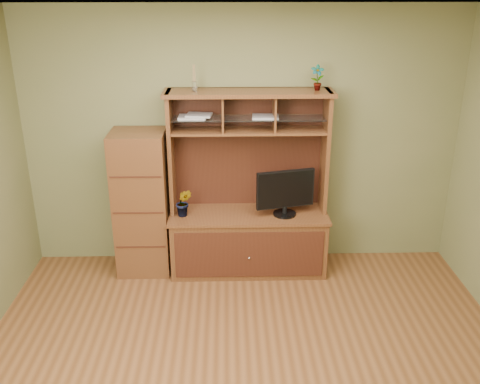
{
  "coord_description": "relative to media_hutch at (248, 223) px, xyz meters",
  "views": [
    {
      "loc": [
        -0.16,
        -3.35,
        2.92
      ],
      "look_at": [
        -0.04,
        1.2,
        1.09
      ],
      "focal_mm": 40.0,
      "sensor_mm": 36.0,
      "label": 1
    }
  ],
  "objects": [
    {
      "name": "orchid_plant",
      "position": [
        -0.66,
        -0.08,
        0.28
      ],
      "size": [
        0.17,
        0.15,
        0.29
      ],
      "primitive_type": "imported",
      "rotation": [
        0.0,
        0.0,
        -0.09
      ],
      "color": "#26501B",
      "rests_on": "media_hutch"
    },
    {
      "name": "side_cabinet",
      "position": [
        -1.1,
        0.01,
        0.23
      ],
      "size": [
        0.54,
        0.49,
        1.51
      ],
      "color": "#4E2716",
      "rests_on": "room"
    },
    {
      "name": "room",
      "position": [
        -0.06,
        -1.73,
        0.83
      ],
      "size": [
        4.54,
        4.04,
        2.74
      ],
      "color": "brown",
      "rests_on": "ground"
    },
    {
      "name": "monitor",
      "position": [
        0.37,
        -0.08,
        0.38
      ],
      "size": [
        0.6,
        0.23,
        0.48
      ],
      "rotation": [
        0.0,
        0.0,
        0.24
      ],
      "color": "black",
      "rests_on": "media_hutch"
    },
    {
      "name": "reed_diffuser",
      "position": [
        -0.52,
        0.08,
        1.48
      ],
      "size": [
        0.05,
        0.05,
        0.25
      ],
      "color": "silver",
      "rests_on": "media_hutch"
    },
    {
      "name": "media_hutch",
      "position": [
        0.0,
        0.0,
        0.0
      ],
      "size": [
        1.66,
        0.61,
        1.9
      ],
      "color": "#4E2716",
      "rests_on": "room"
    },
    {
      "name": "top_plant",
      "position": [
        0.66,
        0.08,
        1.5
      ],
      "size": [
        0.14,
        0.1,
        0.25
      ],
      "primitive_type": "imported",
      "rotation": [
        0.0,
        0.0,
        -0.11
      ],
      "color": "#255C20",
      "rests_on": "media_hutch"
    },
    {
      "name": "magazines",
      "position": [
        -0.3,
        0.08,
        1.13
      ],
      "size": [
        0.99,
        0.22,
        0.04
      ],
      "color": "#B9B9BE",
      "rests_on": "media_hutch"
    }
  ]
}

